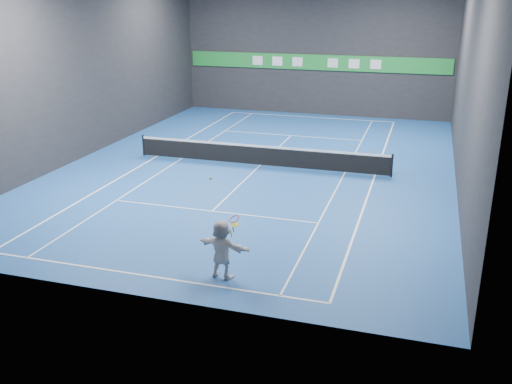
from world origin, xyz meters
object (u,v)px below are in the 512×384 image
(player, at_px, (222,249))
(tennis_racket, at_px, (234,222))
(tennis_net, at_px, (260,155))
(tennis_ball, at_px, (211,179))

(player, relative_size, tennis_racket, 2.60)
(tennis_net, distance_m, tennis_racket, 11.60)
(tennis_net, xyz_separation_m, tennis_racket, (2.57, -11.24, 1.22))
(tennis_net, bearing_deg, tennis_racket, -77.13)
(tennis_ball, distance_m, tennis_racket, 1.38)
(tennis_net, bearing_deg, player, -78.95)
(player, distance_m, tennis_net, 11.51)
(tennis_ball, xyz_separation_m, tennis_racket, (0.73, -0.15, -1.17))
(player, relative_size, tennis_net, 0.14)
(tennis_net, bearing_deg, tennis_ball, -80.57)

